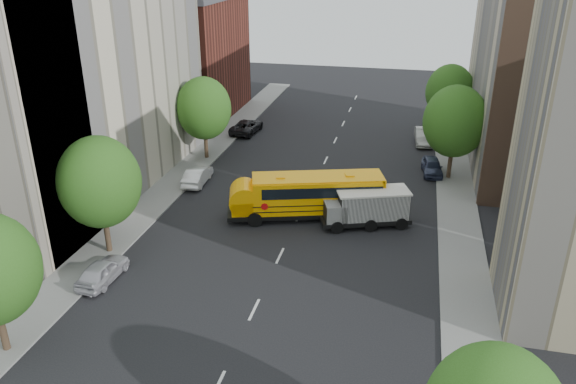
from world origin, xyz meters
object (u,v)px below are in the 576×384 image
(parked_car_4, at_px, (432,166))
(street_tree_2, at_px, (204,108))
(parked_car_0, at_px, (102,271))
(parked_car_1, at_px, (197,176))
(parked_car_5, at_px, (424,136))
(school_bus, at_px, (306,194))
(safari_truck, at_px, (366,207))
(street_tree_1, at_px, (100,182))
(street_tree_4, at_px, (455,122))
(street_tree_5, at_px, (450,92))
(parked_car_2, at_px, (247,126))

(parked_car_4, bearing_deg, street_tree_2, 176.31)
(street_tree_2, relative_size, parked_car_0, 1.90)
(parked_car_1, bearing_deg, parked_car_5, -144.52)
(school_bus, distance_m, safari_truck, 4.42)
(street_tree_1, bearing_deg, street_tree_4, 39.29)
(parked_car_0, bearing_deg, parked_car_5, -119.29)
(parked_car_0, bearing_deg, parked_car_4, -129.11)
(parked_car_0, bearing_deg, street_tree_4, -132.13)
(street_tree_2, relative_size, parked_car_1, 1.80)
(parked_car_4, bearing_deg, street_tree_5, 77.08)
(street_tree_1, xyz_separation_m, parked_car_0, (1.40, -3.20, -4.26))
(parked_car_2, bearing_deg, street_tree_1, 91.65)
(street_tree_4, distance_m, parked_car_0, 29.89)
(parked_car_1, bearing_deg, parked_car_4, -164.43)
(street_tree_4, bearing_deg, school_bus, -136.13)
(street_tree_2, height_order, street_tree_5, street_tree_2)
(school_bus, xyz_separation_m, parked_car_2, (-10.14, 18.42, -1.14))
(parked_car_1, xyz_separation_m, parked_car_2, (0.00, 14.23, 0.01))
(street_tree_5, height_order, safari_truck, street_tree_5)
(street_tree_5, distance_m, parked_car_4, 12.01)
(school_bus, bearing_deg, parked_car_2, 101.77)
(street_tree_1, distance_m, parked_car_4, 28.19)
(street_tree_4, height_order, parked_car_0, street_tree_4)
(safari_truck, height_order, parked_car_4, safari_truck)
(street_tree_2, xyz_separation_m, street_tree_5, (22.00, 12.00, -0.12))
(street_tree_1, height_order, parked_car_0, street_tree_1)
(school_bus, bearing_deg, street_tree_4, 26.80)
(street_tree_5, relative_size, parked_car_0, 1.86)
(street_tree_2, distance_m, school_bus, 15.59)
(parked_car_0, height_order, parked_car_1, parked_car_1)
(school_bus, relative_size, safari_truck, 1.80)
(street_tree_2, xyz_separation_m, parked_car_1, (1.40, -5.87, -4.12))
(parked_car_2, bearing_deg, school_bus, 123.53)
(street_tree_4, relative_size, parked_car_5, 1.76)
(school_bus, height_order, parked_car_5, school_bus)
(street_tree_1, bearing_deg, safari_truck, 25.54)
(street_tree_5, height_order, parked_car_5, street_tree_5)
(parked_car_0, distance_m, parked_car_4, 29.18)
(street_tree_1, distance_m, street_tree_2, 18.00)
(street_tree_4, xyz_separation_m, parked_car_1, (-20.60, -5.87, -4.37))
(street_tree_2, height_order, street_tree_4, street_tree_4)
(school_bus, bearing_deg, parked_car_4, 33.00)
(school_bus, height_order, parked_car_1, school_bus)
(street_tree_5, distance_m, school_bus, 24.57)
(safari_truck, distance_m, parked_car_5, 19.81)
(street_tree_4, height_order, parked_car_4, street_tree_4)
(parked_car_2, bearing_deg, parked_car_4, 163.11)
(parked_car_1, height_order, parked_car_4, parked_car_1)
(street_tree_2, height_order, parked_car_4, street_tree_2)
(parked_car_4, bearing_deg, street_tree_1, -143.49)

